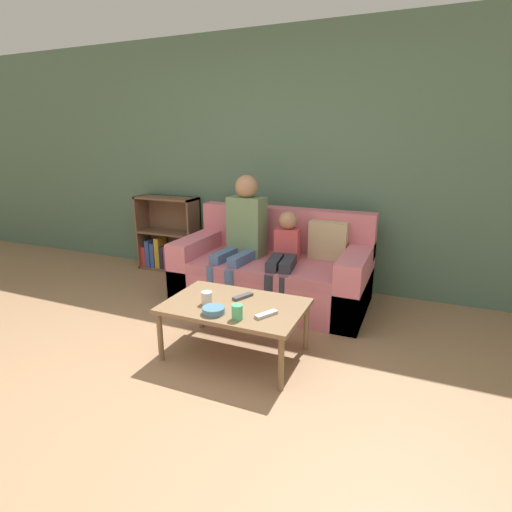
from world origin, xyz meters
TOP-DOWN VIEW (x-y plane):
  - ground_plane at (0.00, 0.00)m, footprint 22.00×22.00m
  - wall_back at (0.00, 2.51)m, footprint 12.00×0.06m
  - couch at (0.15, 1.91)m, footprint 1.81×0.91m
  - bookshelf at (-1.41, 2.35)m, footprint 0.76×0.28m
  - coffee_table at (0.26, 0.82)m, footprint 0.99×0.65m
  - person_adult at (-0.15, 1.83)m, footprint 0.38×0.66m
  - person_child at (0.30, 1.76)m, footprint 0.30×0.65m
  - cup_near at (0.38, 0.60)m, footprint 0.07×0.07m
  - cup_far at (0.07, 0.74)m, footprint 0.08×0.08m
  - tv_remote_0 at (0.26, 0.95)m, footprint 0.11×0.17m
  - tv_remote_1 at (0.54, 0.72)m, footprint 0.12×0.17m
  - snack_bowl at (0.19, 0.62)m, footprint 0.15×0.15m

SIDE VIEW (x-z plane):
  - ground_plane at x=0.00m, z-range 0.00..0.00m
  - couch at x=0.15m, z-range -0.15..0.73m
  - bookshelf at x=-1.41m, z-range -0.10..0.79m
  - coffee_table at x=0.26m, z-range 0.17..0.57m
  - tv_remote_0 at x=0.26m, z-range 0.41..0.43m
  - tv_remote_1 at x=0.54m, z-range 0.41..0.43m
  - snack_bowl at x=0.19m, z-range 0.41..0.45m
  - cup_far at x=0.07m, z-range 0.41..0.50m
  - cup_near at x=0.38m, z-range 0.41..0.51m
  - person_child at x=0.30m, z-range 0.07..0.97m
  - person_adult at x=-0.15m, z-range 0.09..1.31m
  - wall_back at x=0.00m, z-range 0.00..2.60m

